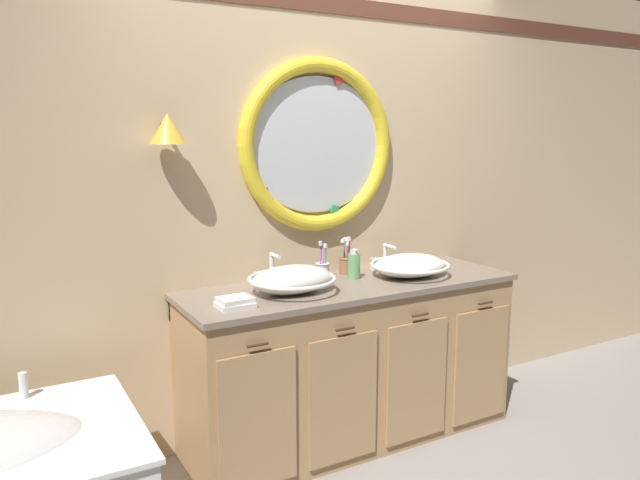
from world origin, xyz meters
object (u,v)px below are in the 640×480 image
(sink_basin_right, at_px, (410,265))
(toothbrush_holder_left, at_px, (323,270))
(toothbrush_holder_right, at_px, (346,264))
(soap_dispenser, at_px, (354,265))
(folded_hand_towel, at_px, (235,302))
(sink_basin_left, at_px, (292,279))

(sink_basin_right, xyz_separation_m, toothbrush_holder_left, (-0.46, 0.17, -0.01))
(toothbrush_holder_right, xyz_separation_m, soap_dispenser, (-0.03, -0.12, 0.02))
(soap_dispenser, height_order, folded_hand_towel, soap_dispenser)
(sink_basin_right, height_order, soap_dispenser, soap_dispenser)
(sink_basin_left, distance_m, toothbrush_holder_left, 0.32)
(sink_basin_left, bearing_deg, toothbrush_holder_right, 25.98)
(sink_basin_right, relative_size, toothbrush_holder_right, 2.10)
(folded_hand_towel, bearing_deg, soap_dispenser, 14.59)
(toothbrush_holder_right, height_order, soap_dispenser, toothbrush_holder_right)
(toothbrush_holder_right, relative_size, folded_hand_towel, 1.29)
(sink_basin_left, xyz_separation_m, sink_basin_right, (0.73, 0.00, -0.01))
(sink_basin_left, distance_m, sink_basin_right, 0.73)
(toothbrush_holder_left, height_order, folded_hand_towel, toothbrush_holder_left)
(sink_basin_left, height_order, sink_basin_right, sink_basin_left)
(sink_basin_right, bearing_deg, folded_hand_towel, -174.74)
(toothbrush_holder_left, height_order, toothbrush_holder_right, toothbrush_holder_left)
(sink_basin_left, distance_m, toothbrush_holder_right, 0.50)
(sink_basin_right, xyz_separation_m, toothbrush_holder_right, (-0.28, 0.22, -0.00))
(toothbrush_holder_left, relative_size, toothbrush_holder_right, 1.02)
(sink_basin_left, distance_m, folded_hand_towel, 0.36)
(sink_basin_right, distance_m, toothbrush_holder_left, 0.49)
(soap_dispenser, bearing_deg, toothbrush_holder_right, 78.09)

